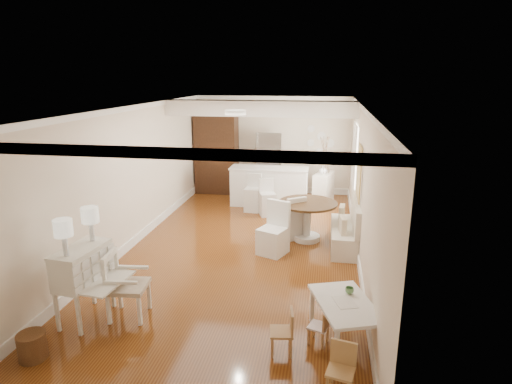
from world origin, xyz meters
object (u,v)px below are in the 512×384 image
(secretary_bureau, at_px, (84,284))
(bar_stool_left, at_px, (253,193))
(wicker_basket, at_px, (32,346))
(pantry_cabinet, at_px, (217,154))
(kids_chair_b, at_px, (318,326))
(kids_chair_c, at_px, (341,371))
(breakfast_counter, at_px, (269,187))
(dining_table, at_px, (307,221))
(kids_table, at_px, (344,321))
(sideboard, at_px, (323,188))
(slip_chair_near, at_px, (273,229))
(bar_stool_right, at_px, (268,198))
(fridge, at_px, (281,165))
(gustavian_armchair, at_px, (128,285))
(slip_chair_far, at_px, (292,217))
(kids_chair_a, at_px, (281,331))

(secretary_bureau, bearing_deg, bar_stool_left, 80.96)
(wicker_basket, xyz_separation_m, pantry_cabinet, (0.26, 7.94, 0.98))
(kids_chair_b, distance_m, kids_chair_c, 0.93)
(kids_chair_b, xyz_separation_m, breakfast_counter, (-1.48, 5.96, 0.26))
(dining_table, bearing_deg, wicker_basket, -124.54)
(kids_table, relative_size, sideboard, 1.30)
(secretary_bureau, bearing_deg, kids_chair_c, -8.64)
(slip_chair_near, relative_size, bar_stool_right, 1.13)
(dining_table, distance_m, breakfast_counter, 2.62)
(fridge, bearing_deg, secretary_bureau, -105.94)
(dining_table, relative_size, breakfast_counter, 0.60)
(kids_table, xyz_separation_m, fridge, (-1.60, 6.89, 0.62))
(gustavian_armchair, distance_m, slip_chair_far, 4.05)
(wicker_basket, bearing_deg, dining_table, 55.46)
(kids_chair_b, height_order, slip_chair_far, slip_chair_far)
(secretary_bureau, distance_m, kids_chair_a, 2.85)
(kids_chair_c, bearing_deg, pantry_cabinet, 125.80)
(dining_table, height_order, pantry_cabinet, pantry_cabinet)
(secretary_bureau, bearing_deg, dining_table, 56.78)
(kids_chair_a, bearing_deg, kids_chair_c, 40.66)
(wicker_basket, bearing_deg, sideboard, 65.27)
(kids_chair_c, xyz_separation_m, bar_stool_left, (-2.07, 6.28, 0.18))
(dining_table, relative_size, fridge, 0.68)
(bar_stool_left, bearing_deg, breakfast_counter, 63.57)
(wicker_basket, bearing_deg, gustavian_armchair, 55.90)
(kids_chair_b, xyz_separation_m, bar_stool_left, (-1.81, 5.38, 0.23))
(gustavian_armchair, distance_m, kids_chair_b, 2.71)
(kids_chair_a, xyz_separation_m, slip_chair_near, (-0.51, 3.05, 0.22))
(fridge, bearing_deg, kids_chair_c, -78.99)
(kids_chair_b, bearing_deg, bar_stool_left, -142.40)
(wicker_basket, bearing_deg, kids_table, 15.11)
(kids_chair_b, xyz_separation_m, fridge, (-1.28, 7.01, 0.65))
(kids_chair_c, height_order, breakfast_counter, breakfast_counter)
(kids_chair_c, xyz_separation_m, slip_chair_near, (-1.22, 3.67, 0.22))
(kids_chair_c, bearing_deg, slip_chair_near, 120.72)
(breakfast_counter, bearing_deg, kids_chair_a, -80.64)
(pantry_cabinet, bearing_deg, kids_chair_b, -65.71)
(bar_stool_left, bearing_deg, sideboard, 35.32)
(dining_table, bearing_deg, gustavian_armchair, -124.69)
(secretary_bureau, relative_size, kids_chair_a, 1.83)
(gustavian_armchair, xyz_separation_m, wicker_basket, (-0.74, -1.10, -0.32))
(slip_chair_near, bearing_deg, fridge, 116.76)
(kids_chair_b, bearing_deg, pantry_cabinet, -136.74)
(breakfast_counter, distance_m, pantry_cabinet, 2.11)
(slip_chair_far, height_order, sideboard, slip_chair_far)
(slip_chair_near, xyz_separation_m, pantry_cabinet, (-2.22, 4.26, 0.64))
(secretary_bureau, bearing_deg, fridge, 80.23)
(bar_stool_left, bearing_deg, pantry_cabinet, 133.27)
(slip_chair_near, bearing_deg, kids_table, -41.88)
(breakfast_counter, relative_size, pantry_cabinet, 0.89)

